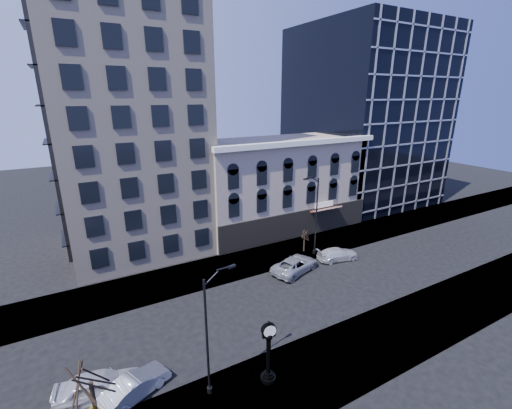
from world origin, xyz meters
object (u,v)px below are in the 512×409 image
street_clock (268,354)px  car_near_a (99,386)px  street_lamp_near (214,300)px  car_near_b (136,386)px

street_clock → car_near_a: size_ratio=0.87×
street_clock → car_near_a: street_clock is taller
street_lamp_near → car_near_a: size_ratio=1.64×
street_clock → car_near_a: 10.40m
car_near_b → car_near_a: bearing=42.2°
street_clock → street_lamp_near: street_lamp_near is taller
street_lamp_near → car_near_b: 7.54m
street_lamp_near → car_near_a: 9.00m
car_near_a → car_near_b: size_ratio=1.19×
street_clock → car_near_b: 8.30m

